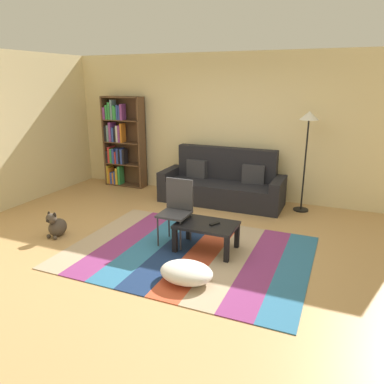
% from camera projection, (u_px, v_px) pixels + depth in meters
% --- Properties ---
extents(ground_plane, '(14.00, 14.00, 0.00)m').
position_uv_depth(ground_plane, '(175.00, 244.00, 5.17)').
color(ground_plane, tan).
extents(back_wall, '(6.80, 0.10, 2.70)m').
position_uv_depth(back_wall, '(231.00, 127.00, 7.02)').
color(back_wall, beige).
rests_on(back_wall, ground_plane).
extents(left_wall, '(0.10, 5.50, 2.70)m').
position_uv_depth(left_wall, '(23.00, 129.00, 6.71)').
color(left_wall, beige).
rests_on(left_wall, ground_plane).
extents(rug, '(3.13, 2.32, 0.01)m').
position_uv_depth(rug, '(188.00, 252.00, 4.90)').
color(rug, tan).
rests_on(rug, ground_plane).
extents(couch, '(2.26, 0.80, 1.00)m').
position_uv_depth(couch, '(222.00, 185.00, 6.84)').
color(couch, black).
rests_on(couch, ground_plane).
extents(bookshelf, '(0.90, 0.28, 1.89)m').
position_uv_depth(bookshelf, '(120.00, 142.00, 7.81)').
color(bookshelf, brown).
rests_on(bookshelf, ground_plane).
extents(coffee_table, '(0.80, 0.54, 0.37)m').
position_uv_depth(coffee_table, '(206.00, 228.00, 4.88)').
color(coffee_table, black).
rests_on(coffee_table, rug).
extents(pouf, '(0.62, 0.47, 0.22)m').
position_uv_depth(pouf, '(186.00, 272.00, 4.15)').
color(pouf, white).
rests_on(pouf, rug).
extents(dog, '(0.22, 0.35, 0.40)m').
position_uv_depth(dog, '(56.00, 226.00, 5.37)').
color(dog, '#473D33').
rests_on(dog, ground_plane).
extents(standing_lamp, '(0.32, 0.32, 1.72)m').
position_uv_depth(standing_lamp, '(308.00, 129.00, 6.07)').
color(standing_lamp, black).
rests_on(standing_lamp, ground_plane).
extents(tv_remote, '(0.11, 0.15, 0.02)m').
position_uv_depth(tv_remote, '(215.00, 224.00, 4.83)').
color(tv_remote, black).
rests_on(tv_remote, coffee_table).
extents(folding_chair, '(0.40, 0.40, 0.90)m').
position_uv_depth(folding_chair, '(177.00, 206.00, 5.09)').
color(folding_chair, '#38383D').
rests_on(folding_chair, ground_plane).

